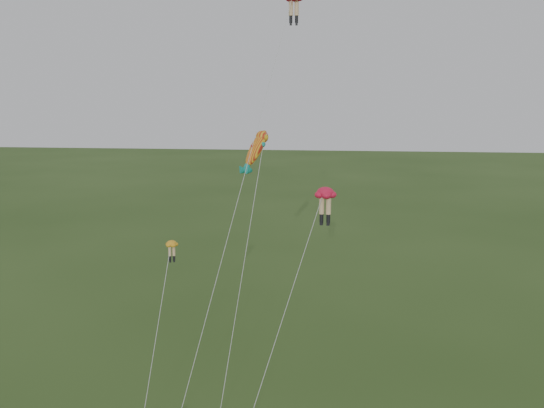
# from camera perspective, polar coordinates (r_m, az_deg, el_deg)

# --- Properties ---
(ground) EXTENTS (300.00, 300.00, 0.00)m
(ground) POSITION_cam_1_polar(r_m,az_deg,el_deg) (37.87, -5.49, -17.82)
(ground) COLOR #2B4418
(ground) RESTS_ON ground
(legs_kite_red_high) EXTENTS (6.11, 13.69, 24.67)m
(legs_kite_red_high) POSITION_cam_1_polar(r_m,az_deg,el_deg) (43.53, 1.85, 18.01)
(legs_kite_red_high) COLOR red
(legs_kite_red_high) RESTS_ON ground
(legs_kite_red_mid) EXTENTS (4.75, 9.40, 12.09)m
(legs_kite_red_mid) POSITION_cam_1_polar(r_m,az_deg,el_deg) (37.91, 4.94, 0.51)
(legs_kite_red_mid) COLOR red
(legs_kite_red_mid) RESTS_ON ground
(legs_kite_yellow) EXTENTS (1.02, 6.41, 9.12)m
(legs_kite_yellow) POSITION_cam_1_polar(r_m,az_deg,el_deg) (36.94, -9.62, -5.01)
(legs_kite_yellow) COLOR orange
(legs_kite_yellow) RESTS_ON ground
(fish_kite) EXTENTS (2.13, 10.85, 15.66)m
(fish_kite) POSITION_cam_1_polar(r_m,az_deg,el_deg) (40.03, -1.51, 5.14)
(fish_kite) COLOR yellow
(fish_kite) RESTS_ON ground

